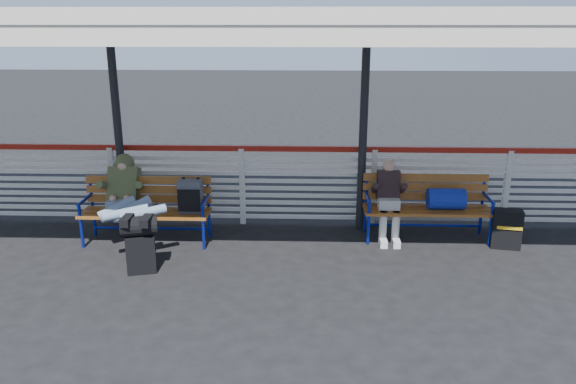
{
  "coord_description": "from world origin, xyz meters",
  "views": [
    {
      "loc": [
        1.0,
        -6.31,
        3.04
      ],
      "look_at": [
        0.73,
        1.0,
        0.8
      ],
      "focal_mm": 35.0,
      "sensor_mm": 36.0,
      "label": 1
    }
  ],
  "objects_px": {
    "companion_person": "(389,199)",
    "bench_left": "(160,202)",
    "traveler_man": "(128,204)",
    "bench_right": "(434,200)",
    "suitcase_side": "(506,229)",
    "luggage_stack": "(140,242)"
  },
  "relations": [
    {
      "from": "luggage_stack",
      "to": "bench_right",
      "type": "distance_m",
      "value": 4.1
    },
    {
      "from": "companion_person",
      "to": "suitcase_side",
      "type": "height_order",
      "value": "companion_person"
    },
    {
      "from": "bench_right",
      "to": "traveler_man",
      "type": "relative_size",
      "value": 1.1
    },
    {
      "from": "bench_right",
      "to": "suitcase_side",
      "type": "xyz_separation_m",
      "value": [
        0.95,
        -0.32,
        -0.3
      ]
    },
    {
      "from": "traveler_man",
      "to": "companion_person",
      "type": "relative_size",
      "value": 1.43
    },
    {
      "from": "bench_left",
      "to": "suitcase_side",
      "type": "distance_m",
      "value": 4.85
    },
    {
      "from": "traveler_man",
      "to": "suitcase_side",
      "type": "height_order",
      "value": "traveler_man"
    },
    {
      "from": "bench_left",
      "to": "traveler_man",
      "type": "height_order",
      "value": "traveler_man"
    },
    {
      "from": "luggage_stack",
      "to": "bench_left",
      "type": "xyz_separation_m",
      "value": [
        0.0,
        1.03,
        0.19
      ]
    },
    {
      "from": "suitcase_side",
      "to": "luggage_stack",
      "type": "bearing_deg",
      "value": -157.86
    },
    {
      "from": "luggage_stack",
      "to": "suitcase_side",
      "type": "height_order",
      "value": "luggage_stack"
    },
    {
      "from": "luggage_stack",
      "to": "bench_right",
      "type": "bearing_deg",
      "value": 3.76
    },
    {
      "from": "bench_left",
      "to": "companion_person",
      "type": "xyz_separation_m",
      "value": [
        3.24,
        0.23,
        0.0
      ]
    },
    {
      "from": "bench_right",
      "to": "suitcase_side",
      "type": "relative_size",
      "value": 3.28
    },
    {
      "from": "bench_left",
      "to": "bench_right",
      "type": "bearing_deg",
      "value": 3.69
    },
    {
      "from": "bench_right",
      "to": "luggage_stack",
      "type": "bearing_deg",
      "value": -161.76
    },
    {
      "from": "suitcase_side",
      "to": "companion_person",
      "type": "bearing_deg",
      "value": -179.7
    },
    {
      "from": "traveler_man",
      "to": "luggage_stack",
      "type": "bearing_deg",
      "value": -63.3
    },
    {
      "from": "companion_person",
      "to": "bench_left",
      "type": "bearing_deg",
      "value": -175.88
    },
    {
      "from": "bench_left",
      "to": "traveler_man",
      "type": "distance_m",
      "value": 0.5
    },
    {
      "from": "bench_right",
      "to": "suitcase_side",
      "type": "height_order",
      "value": "bench_right"
    },
    {
      "from": "bench_right",
      "to": "traveler_man",
      "type": "xyz_separation_m",
      "value": [
        -4.24,
        -0.6,
        0.09
      ]
    }
  ]
}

